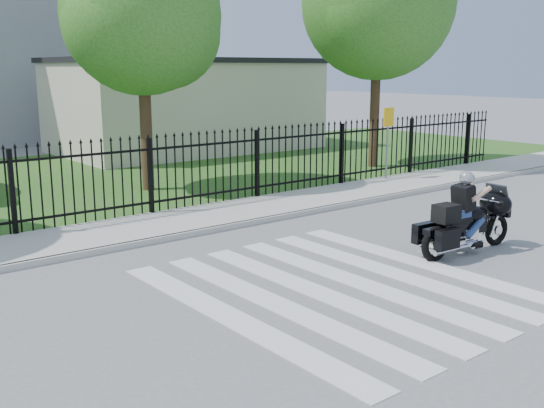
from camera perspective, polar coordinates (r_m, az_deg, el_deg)
ground at (r=9.97m, az=5.95°, el=-7.42°), size 120.00×120.00×0.00m
crosswalk at (r=9.96m, az=5.95°, el=-7.39°), size 5.00×5.50×0.01m
sidewalk at (r=13.80m, az=-8.75°, el=-1.69°), size 40.00×2.00×0.12m
curb at (r=12.97m, az=-6.53°, el=-2.53°), size 40.00×0.12×0.12m
grass_strip at (r=20.08m, az=-18.81°, el=1.97°), size 40.00×12.00×0.02m
iron_fence at (r=14.49m, az=-10.83°, el=2.29°), size 26.00×0.04×1.80m
tree_mid at (r=17.69m, az=-11.63°, el=16.24°), size 4.20×4.20×6.78m
tree_right at (r=21.89m, az=9.50°, el=17.38°), size 5.00×5.00×7.90m
building_low at (r=26.49m, az=-7.67°, el=8.61°), size 10.00×6.00×3.50m
building_low_roof at (r=26.44m, az=-7.79°, el=12.62°), size 10.20×6.20×0.20m
motorcycle_rider at (r=12.05m, az=16.96°, el=-1.29°), size 2.36×0.80×1.56m
traffic_sign at (r=18.88m, az=10.35°, el=6.70°), size 0.45×0.08×2.08m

